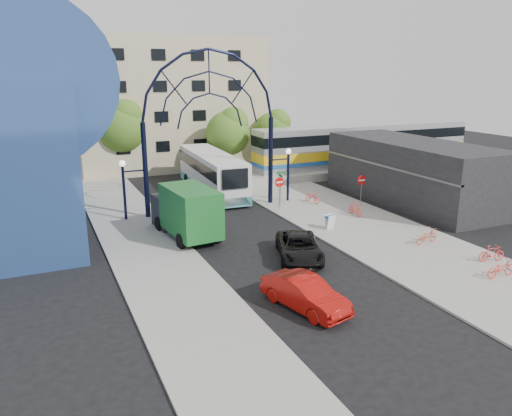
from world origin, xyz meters
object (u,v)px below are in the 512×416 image
street_name_sign (281,181)px  bike_near_a (312,197)px  do_not_enter_sign (361,183)px  bike_far_b (492,253)px  sandwich_board (330,220)px  bike_near_b (355,209)px  green_truck (185,211)px  bike_far_c (501,268)px  stop_sign (279,185)px  tree_north_a (229,131)px  black_suv (299,247)px  tree_north_c (274,129)px  gateway_arch (210,98)px  city_bus (212,172)px  bike_far_a (427,236)px  train_car (365,145)px  red_sedan (305,293)px  tree_north_b (121,125)px

street_name_sign → bike_near_a: (2.90, -0.02, -1.53)m
do_not_enter_sign → bike_far_b: (-0.34, -12.86, -1.38)m
sandwich_board → bike_near_b: bike_near_b is taller
sandwich_board → bike_near_b: (3.47, 2.02, -0.10)m
do_not_enter_sign → bike_far_b: 12.94m
green_truck → bike_far_c: green_truck is taller
stop_sign → bike_far_b: stop_sign is taller
tree_north_a → green_truck: (-9.78, -17.17, -2.89)m
black_suv → bike_far_c: 10.64m
stop_sign → tree_north_c: tree_north_c is taller
sandwich_board → tree_north_a: tree_north_a is taller
gateway_arch → sandwich_board: 12.52m
city_bus → bike_far_a: (7.53, -18.64, -1.24)m
train_car → bike_far_a: train_car is taller
street_name_sign → red_sedan: (-6.89, -16.01, -1.38)m
train_car → green_truck: 27.14m
red_sedan → tree_north_b: bearing=79.4°
tree_north_c → red_sedan: 34.43m
bike_near_b → bike_far_c: bearing=-85.6°
red_sedan → do_not_enter_sign: bearing=32.2°
tree_north_b → bike_near_a: (11.98, -17.35, -4.67)m
bike_far_a → tree_north_b: bearing=16.0°
gateway_arch → bike_near_a: bearing=-10.0°
tree_north_b → bike_far_a: size_ratio=4.44×
tree_north_a → bike_near_b: (2.95, -17.93, -3.96)m
sandwich_board → bike_far_b: bearing=-60.2°
tree_north_c → bike_far_b: 31.05m
train_car → sandwich_board: bearing=-131.9°
train_car → tree_north_c: size_ratio=3.86×
tree_north_a → bike_far_b: (4.53, -28.79, -4.01)m
tree_north_a → tree_north_c: 6.33m
bike_near_a → bike_far_b: 15.65m
tree_north_c → bike_far_b: (-1.47, -30.79, -3.68)m
bike_far_a → city_bus: bearing=13.2°
train_car → bike_near_a: size_ratio=13.80×
city_bus → bike_far_b: size_ratio=8.21×
black_suv → bike_near_a: bearing=77.3°
street_name_sign → train_car: 17.55m
tree_north_a → bike_far_c: 31.02m
do_not_enter_sign → black_suv: 12.66m
gateway_arch → street_name_sign: bearing=-15.1°
do_not_enter_sign → sandwich_board: do_not_enter_sign is taller
red_sedan → bike_near_a: bearing=44.1°
bike_far_b → city_bus: bearing=34.9°
black_suv → train_car: bearing=67.5°
gateway_arch → green_truck: (-3.66, -5.24, -6.84)m
tree_north_a → city_bus: 8.02m
city_bus → bike_far_b: (8.67, -22.51, -1.24)m
bike_near_b → tree_north_c: bearing=84.8°
tree_north_b → bike_far_a: (13.39, -28.93, -4.67)m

